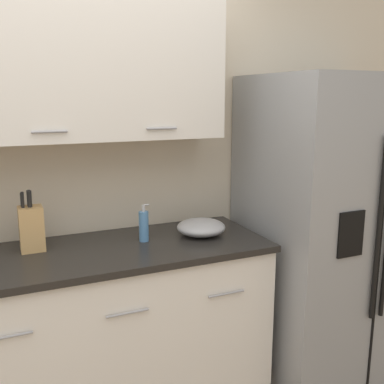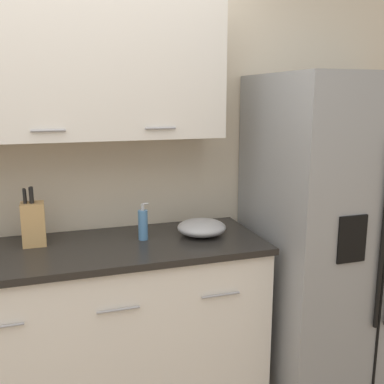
{
  "view_description": "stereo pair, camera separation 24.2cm",
  "coord_description": "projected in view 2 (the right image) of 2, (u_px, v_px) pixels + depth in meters",
  "views": [
    {
      "loc": [
        -0.14,
        -1.3,
        1.67
      ],
      "look_at": [
        0.82,
        0.86,
        1.17
      ],
      "focal_mm": 42.0,
      "sensor_mm": 36.0,
      "label": 1
    },
    {
      "loc": [
        0.09,
        -1.39,
        1.67
      ],
      "look_at": [
        0.82,
        0.86,
        1.17
      ],
      "focal_mm": 42.0,
      "sensor_mm": 36.0,
      "label": 2
    }
  ],
  "objects": [
    {
      "name": "knife_block",
      "position": [
        33.0,
        223.0,
        2.31
      ],
      "size": [
        0.12,
        0.11,
        0.31
      ],
      "color": "tan",
      "rests_on": "counter_unit"
    },
    {
      "name": "wall_back",
      "position": [
        34.0,
        144.0,
        2.41
      ],
      "size": [
        10.0,
        0.39,
        2.6
      ],
      "color": "beige",
      "rests_on": "ground_plane"
    },
    {
      "name": "counter_unit",
      "position": [
        62.0,
        332.0,
        2.35
      ],
      "size": [
        2.15,
        0.64,
        0.92
      ],
      "color": "black",
      "rests_on": "ground_plane"
    },
    {
      "name": "soap_dispenser",
      "position": [
        143.0,
        224.0,
        2.4
      ],
      "size": [
        0.06,
        0.05,
        0.2
      ],
      "color": "#4C7FB2",
      "rests_on": "counter_unit"
    },
    {
      "name": "mixing_bowl",
      "position": [
        202.0,
        227.0,
        2.49
      ],
      "size": [
        0.27,
        0.27,
        0.09
      ],
      "color": "#A3A3A5",
      "rests_on": "counter_unit"
    },
    {
      "name": "refrigerator",
      "position": [
        337.0,
        230.0,
        2.66
      ],
      "size": [
        0.94,
        0.83,
        1.8
      ],
      "color": "gray",
      "rests_on": "ground_plane"
    }
  ]
}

